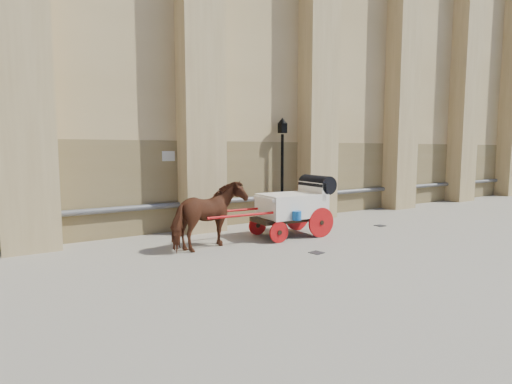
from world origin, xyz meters
TOP-DOWN VIEW (x-y plane):
  - ground at (0.00, 0.00)m, footprint 90.00×90.00m
  - cathedral at (2.07, 7.81)m, footprint 44.80×9.20m
  - horse at (-1.89, 1.23)m, footprint 2.37×1.57m
  - carriage at (1.19, 1.37)m, footprint 4.36×1.57m
  - street_lamp at (2.32, 3.64)m, footprint 0.36×0.36m
  - drain_grate_near at (0.30, -0.67)m, footprint 0.37×0.37m
  - drain_grate_far at (4.72, 0.99)m, footprint 0.33×0.33m

SIDE VIEW (x-z plane):
  - ground at x=0.00m, z-range 0.00..0.00m
  - drain_grate_near at x=0.30m, z-range 0.00..0.01m
  - drain_grate_far at x=4.72m, z-range 0.00..0.01m
  - horse at x=-1.89m, z-range 0.00..1.84m
  - carriage at x=1.19m, z-range 0.07..1.96m
  - street_lamp at x=2.32m, z-range 0.14..4.03m
  - cathedral at x=2.07m, z-range -0.59..18.61m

